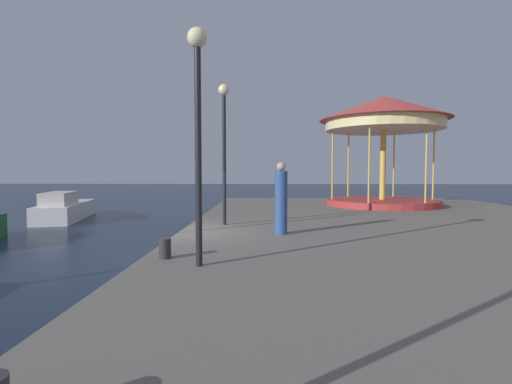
% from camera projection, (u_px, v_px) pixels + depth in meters
% --- Properties ---
extents(ground_plane, '(120.00, 120.00, 0.00)m').
position_uv_depth(ground_plane, '(180.00, 258.00, 11.04)').
color(ground_plane, '#162338').
extents(quay_dock, '(14.54, 26.45, 0.80)m').
position_uv_depth(quay_dock, '(435.00, 246.00, 10.80)').
color(quay_dock, slate).
rests_on(quay_dock, ground).
extents(motorboat_white, '(2.84, 5.82, 1.47)m').
position_uv_depth(motorboat_white, '(65.00, 209.00, 19.64)').
color(motorboat_white, white).
rests_on(motorboat_white, ground).
extents(carousel, '(6.27, 6.27, 5.39)m').
position_uv_depth(carousel, '(384.00, 124.00, 18.81)').
color(carousel, '#B23333').
rests_on(carousel, quay_dock).
extents(lamp_post_mid_promenade, '(0.36, 0.36, 4.28)m').
position_uv_depth(lamp_post_mid_promenade, '(198.00, 104.00, 6.83)').
color(lamp_post_mid_promenade, black).
rests_on(lamp_post_mid_promenade, quay_dock).
extents(lamp_post_far_end, '(0.36, 0.36, 4.46)m').
position_uv_depth(lamp_post_far_end, '(224.00, 130.00, 12.11)').
color(lamp_post_far_end, black).
rests_on(lamp_post_far_end, quay_dock).
extents(bollard_south, '(0.24, 0.24, 0.40)m').
position_uv_depth(bollard_south, '(165.00, 248.00, 7.57)').
color(bollard_south, '#2D2D33').
rests_on(bollard_south, quay_dock).
extents(person_near_carousel, '(0.34, 0.34, 1.97)m').
position_uv_depth(person_near_carousel, '(281.00, 200.00, 10.44)').
color(person_near_carousel, '#2D4C8C').
rests_on(person_near_carousel, quay_dock).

